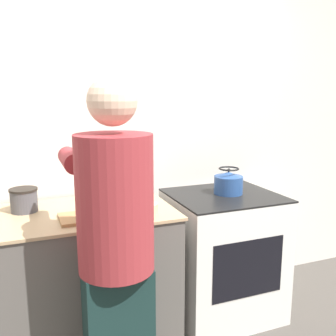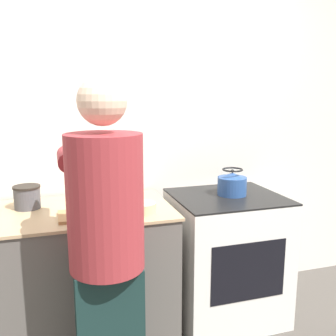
{
  "view_description": "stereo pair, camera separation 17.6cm",
  "coord_description": "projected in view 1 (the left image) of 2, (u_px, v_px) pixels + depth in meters",
  "views": [
    {
      "loc": [
        -0.61,
        -1.9,
        1.6
      ],
      "look_at": [
        0.23,
        0.24,
        1.15
      ],
      "focal_mm": 40.0,
      "sensor_mm": 36.0,
      "label": 1
    },
    {
      "loc": [
        -0.45,
        -1.95,
        1.6
      ],
      "look_at": [
        0.23,
        0.24,
        1.15
      ],
      "focal_mm": 40.0,
      "sensor_mm": 36.0,
      "label": 2
    }
  ],
  "objects": [
    {
      "name": "knife",
      "position": [
        94.0,
        214.0,
        2.16
      ],
      "size": [
        0.23,
        0.09,
        0.01
      ],
      "rotation": [
        0.0,
        0.0,
        0.26
      ],
      "color": "silver",
      "rests_on": "cutting_board"
    },
    {
      "name": "wall_back",
      "position": [
        112.0,
        136.0,
        2.71
      ],
      "size": [
        8.0,
        0.05,
        2.6
      ],
      "color": "silver",
      "rests_on": "ground_plane"
    },
    {
      "name": "person",
      "position": [
        116.0,
        242.0,
        1.78
      ],
      "size": [
        0.41,
        0.64,
        1.68
      ],
      "color": "#152D2B",
      "rests_on": "ground_plane"
    },
    {
      "name": "counter",
      "position": [
        67.0,
        281.0,
        2.34
      ],
      "size": [
        1.34,
        0.72,
        0.9
      ],
      "color": "#5B5651",
      "rests_on": "ground_plane"
    },
    {
      "name": "oven",
      "position": [
        222.0,
        255.0,
        2.73
      ],
      "size": [
        0.74,
        0.67,
        0.9
      ],
      "color": "silver",
      "rests_on": "ground_plane"
    },
    {
      "name": "cutting_board",
      "position": [
        89.0,
        217.0,
        2.16
      ],
      "size": [
        0.33,
        0.22,
        0.02
      ],
      "color": "#A87A4C",
      "rests_on": "counter"
    },
    {
      "name": "canister_jar",
      "position": [
        24.0,
        200.0,
        2.27
      ],
      "size": [
        0.17,
        0.17,
        0.14
      ],
      "color": "#4C4C51",
      "rests_on": "counter"
    },
    {
      "name": "bowl_prep",
      "position": [
        144.0,
        208.0,
        2.25
      ],
      "size": [
        0.17,
        0.17,
        0.06
      ],
      "color": "#C6B789",
      "rests_on": "counter"
    },
    {
      "name": "kettle",
      "position": [
        228.0,
        183.0,
        2.65
      ],
      "size": [
        0.2,
        0.2,
        0.19
      ],
      "color": "#284C8C",
      "rests_on": "oven"
    }
  ]
}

